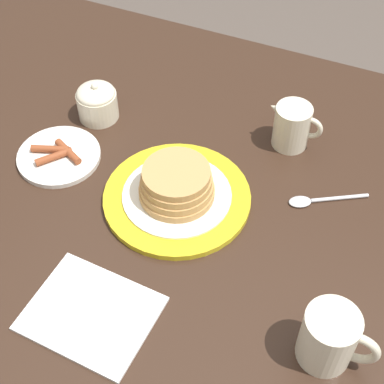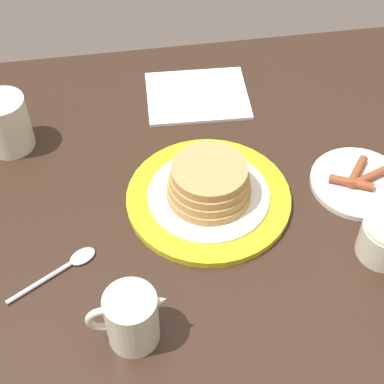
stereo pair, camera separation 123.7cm
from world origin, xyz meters
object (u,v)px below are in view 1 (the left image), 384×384
at_px(creamer_pitcher, 292,125).
at_px(spoon, 314,200).
at_px(side_plate_bacon, 59,156).
at_px(sugar_bowl, 97,102).
at_px(napkin, 91,313).
at_px(coffee_mug, 330,338).
at_px(pancake_plate, 177,191).

relative_size(creamer_pitcher, spoon, 0.82).
bearing_deg(spoon, side_plate_bacon, -169.49).
height_order(side_plate_bacon, sugar_bowl, sugar_bowl).
bearing_deg(creamer_pitcher, napkin, -109.04).
relative_size(side_plate_bacon, napkin, 0.80).
bearing_deg(spoon, napkin, -125.36).
distance_m(side_plate_bacon, coffee_mug, 0.60).
bearing_deg(pancake_plate, creamer_pitcher, 57.43).
xyz_separation_m(coffee_mug, creamer_pitcher, (-0.18, 0.40, -0.00)).
xyz_separation_m(pancake_plate, coffee_mug, (0.32, -0.18, 0.03)).
xyz_separation_m(creamer_pitcher, napkin, (-0.17, -0.48, -0.04)).
height_order(sugar_bowl, napkin, sugar_bowl).
relative_size(coffee_mug, napkin, 0.57).
distance_m(pancake_plate, creamer_pitcher, 0.26).
bearing_deg(side_plate_bacon, pancake_plate, -1.30).
distance_m(napkin, spoon, 0.44).
distance_m(sugar_bowl, napkin, 0.46).
xyz_separation_m(sugar_bowl, napkin, (0.21, -0.40, -0.04)).
bearing_deg(creamer_pitcher, spoon, -55.44).
height_order(napkin, spoon, spoon).
height_order(coffee_mug, spoon, coffee_mug).
height_order(coffee_mug, napkin, coffee_mug).
relative_size(side_plate_bacon, spoon, 1.18).
height_order(pancake_plate, sugar_bowl, sugar_bowl).
xyz_separation_m(pancake_plate, sugar_bowl, (-0.24, 0.14, 0.01)).
bearing_deg(pancake_plate, napkin, -95.65).
xyz_separation_m(side_plate_bacon, coffee_mug, (0.57, -0.19, 0.04)).
height_order(coffee_mug, creamer_pitcher, coffee_mug).
height_order(sugar_bowl, spoon, sugar_bowl).
xyz_separation_m(coffee_mug, sugar_bowl, (-0.56, 0.32, -0.01)).
distance_m(side_plate_bacon, spoon, 0.48).
height_order(pancake_plate, side_plate_bacon, pancake_plate).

